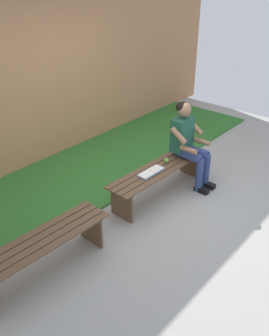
{
  "coord_description": "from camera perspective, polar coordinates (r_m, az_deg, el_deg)",
  "views": [
    {
      "loc": [
        3.73,
        2.72,
        2.99
      ],
      "look_at": [
        0.73,
        0.15,
        0.8
      ],
      "focal_mm": 40.08,
      "sensor_mm": 36.0,
      "label": 1
    }
  ],
  "objects": [
    {
      "name": "apple",
      "position": [
        5.38,
        4.86,
        1.15
      ],
      "size": [
        0.07,
        0.07,
        0.07
      ],
      "primitive_type": "sphere",
      "color": "#72B738",
      "rests_on": "bench_near"
    },
    {
      "name": "person_seated",
      "position": [
        5.51,
        8.22,
        4.04
      ],
      "size": [
        0.5,
        0.69,
        1.25
      ],
      "color": "#1E513D",
      "rests_on": "ground"
    },
    {
      "name": "bench_near",
      "position": [
        5.32,
        3.89,
        -0.85
      ],
      "size": [
        1.81,
        0.47,
        0.45
      ],
      "rotation": [
        0.0,
        0.0,
        -0.03
      ],
      "color": "brown",
      "rests_on": "ground"
    },
    {
      "name": "ground_plane",
      "position": [
        4.39,
        5.98,
        -14.48
      ],
      "size": [
        10.0,
        7.0,
        0.04
      ],
      "primitive_type": "cube",
      "color": "#9E9E99"
    },
    {
      "name": "brick_wall",
      "position": [
        6.11,
        -16.43,
        14.05
      ],
      "size": [
        9.5,
        0.24,
        3.06
      ],
      "primitive_type": "cube",
      "color": "#B27A51",
      "rests_on": "ground"
    },
    {
      "name": "grass_strip",
      "position": [
        5.78,
        -14.2,
        -2.92
      ],
      "size": [
        9.0,
        2.18,
        0.03
      ],
      "primitive_type": "cube",
      "color": "#2D6B28",
      "rests_on": "ground"
    },
    {
      "name": "book_open",
      "position": [
        5.12,
        2.52,
        -0.62
      ],
      "size": [
        0.42,
        0.17,
        0.02
      ],
      "rotation": [
        0.0,
        0.0,
        -0.03
      ],
      "color": "white",
      "rests_on": "bench_near"
    },
    {
      "name": "bench_far",
      "position": [
        4.14,
        -14.23,
        -11.9
      ],
      "size": [
        1.67,
        0.47,
        0.45
      ],
      "rotation": [
        0.0,
        0.0,
        -0.03
      ],
      "color": "brown",
      "rests_on": "ground"
    }
  ]
}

